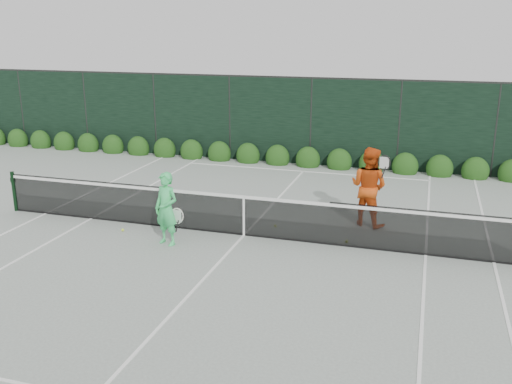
% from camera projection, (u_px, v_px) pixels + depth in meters
% --- Properties ---
extents(ground, '(80.00, 80.00, 0.00)m').
position_uv_depth(ground, '(244.00, 235.00, 13.41)').
color(ground, gray).
rests_on(ground, ground).
extents(tennis_net, '(12.90, 0.10, 1.07)m').
position_uv_depth(tennis_net, '(243.00, 214.00, 13.27)').
color(tennis_net, black).
rests_on(tennis_net, ground).
extents(player_woman, '(0.70, 0.56, 1.66)m').
position_uv_depth(player_woman, '(166.00, 209.00, 12.67)').
color(player_woman, '#3FD870').
rests_on(player_woman, ground).
extents(player_man, '(1.16, 1.05, 1.96)m').
position_uv_depth(player_man, '(369.00, 187.00, 13.87)').
color(player_man, '#D44B11').
rests_on(player_man, ground).
extents(court_lines, '(11.03, 23.83, 0.01)m').
position_uv_depth(court_lines, '(244.00, 235.00, 13.41)').
color(court_lines, white).
rests_on(court_lines, ground).
extents(windscreen_fence, '(32.00, 21.07, 3.06)m').
position_uv_depth(windscreen_fence, '(198.00, 208.00, 10.50)').
color(windscreen_fence, black).
rests_on(windscreen_fence, ground).
extents(hedge_row, '(31.66, 0.65, 0.94)m').
position_uv_depth(hedge_row, '(308.00, 160.00, 19.90)').
color(hedge_row, '#10390F').
rests_on(hedge_row, ground).
extents(tennis_balls, '(5.32, 1.43, 0.07)m').
position_uv_depth(tennis_balls, '(247.00, 232.00, 13.52)').
color(tennis_balls, '#D7F235').
rests_on(tennis_balls, ground).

